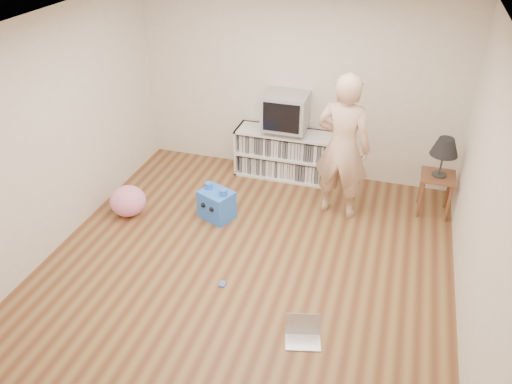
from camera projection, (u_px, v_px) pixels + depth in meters
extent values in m
plane|color=brown|center=(249.00, 260.00, 5.72)|extent=(4.50, 4.50, 0.00)
cube|color=silver|center=(298.00, 86.00, 6.86)|extent=(4.50, 0.02, 2.60)
cube|color=silver|center=(141.00, 319.00, 3.21)|extent=(4.50, 0.02, 2.60)
cube|color=silver|center=(57.00, 133.00, 5.59)|extent=(0.02, 4.50, 2.60)
cube|color=silver|center=(486.00, 195.00, 4.47)|extent=(0.02, 4.50, 2.60)
cube|color=white|center=(247.00, 29.00, 4.34)|extent=(4.50, 4.50, 0.01)
cube|color=white|center=(288.00, 148.00, 7.37)|extent=(1.40, 0.03, 0.70)
cube|color=white|center=(240.00, 148.00, 7.37)|extent=(0.03, 0.45, 0.70)
cube|color=white|center=(332.00, 161.00, 7.03)|extent=(0.03, 0.45, 0.70)
cube|color=white|center=(284.00, 174.00, 7.38)|extent=(1.40, 0.45, 0.03)
cube|color=white|center=(284.00, 154.00, 7.20)|extent=(1.34, 0.45, 0.03)
cube|color=white|center=(285.00, 133.00, 7.02)|extent=(1.40, 0.45, 0.03)
cube|color=silver|center=(284.00, 154.00, 7.20)|extent=(1.26, 0.36, 0.64)
cube|color=gray|center=(285.00, 130.00, 7.00)|extent=(0.45, 0.35, 0.07)
cube|color=#9C9CA1|center=(286.00, 111.00, 6.84)|extent=(0.60, 0.52, 0.50)
cube|color=black|center=(281.00, 118.00, 6.63)|extent=(0.50, 0.01, 0.40)
cylinder|color=brown|center=(420.00, 200.00, 6.33)|extent=(0.04, 0.04, 0.52)
cylinder|color=brown|center=(449.00, 204.00, 6.25)|extent=(0.04, 0.04, 0.52)
cylinder|color=brown|center=(421.00, 186.00, 6.61)|extent=(0.04, 0.04, 0.52)
cylinder|color=brown|center=(448.00, 190.00, 6.52)|extent=(0.04, 0.04, 0.52)
cube|color=brown|center=(438.00, 176.00, 6.28)|extent=(0.42, 0.42, 0.03)
cylinder|color=#333333|center=(439.00, 175.00, 6.27)|extent=(0.18, 0.18, 0.02)
cylinder|color=#333333|center=(442.00, 162.00, 6.18)|extent=(0.02, 0.02, 0.32)
imported|color=beige|center=(343.00, 147.00, 6.07)|extent=(0.74, 0.54, 1.88)
cube|color=silver|center=(303.00, 341.00, 4.70)|extent=(0.38, 0.30, 0.01)
cube|color=silver|center=(303.00, 324.00, 4.74)|extent=(0.34, 0.15, 0.22)
cube|color=black|center=(303.00, 324.00, 4.74)|extent=(0.29, 0.12, 0.17)
cube|color=#4A71C6|center=(222.00, 284.00, 5.37)|extent=(0.07, 0.09, 0.02)
cube|color=#2A6EFF|center=(217.00, 205.00, 6.36)|extent=(0.50, 0.45, 0.38)
cylinder|color=#2A6EFF|center=(209.00, 186.00, 6.30)|extent=(0.10, 0.10, 0.08)
cylinder|color=#2A6EFF|center=(223.00, 193.00, 6.16)|extent=(0.10, 0.10, 0.08)
sphere|color=black|center=(203.00, 205.00, 6.27)|extent=(0.06, 0.06, 0.06)
sphere|color=black|center=(212.00, 209.00, 6.19)|extent=(0.06, 0.06, 0.06)
ellipsoid|color=pink|center=(128.00, 201.00, 6.42)|extent=(0.61, 0.61, 0.39)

